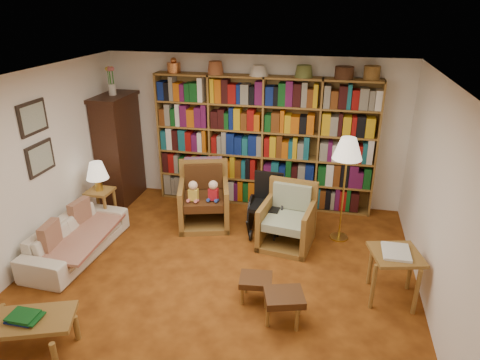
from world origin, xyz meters
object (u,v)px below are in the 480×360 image
(floor_lamp, at_px, (347,153))
(footstool_b, at_px, (284,299))
(sofa, at_px, (77,238))
(side_table_lamp, at_px, (101,200))
(wheelchair, at_px, (267,206))
(footstool_a, at_px, (256,281))
(armchair_leather, at_px, (206,198))
(armchair_sage, at_px, (287,220))
(side_table_papers, at_px, (395,261))
(coffee_table, at_px, (25,322))

(floor_lamp, distance_m, footstool_b, 2.30)
(sofa, bearing_deg, side_table_lamp, 9.12)
(side_table_lamp, xyz_separation_m, footstool_b, (3.08, -1.63, -0.12))
(wheelchair, xyz_separation_m, footstool_a, (0.14, -1.69, -0.15))
(side_table_lamp, height_order, footstool_b, side_table_lamp)
(armchair_leather, bearing_deg, side_table_lamp, -164.70)
(sofa, height_order, footstool_a, sofa)
(side_table_lamp, xyz_separation_m, armchair_sage, (2.92, 0.07, -0.07))
(side_table_lamp, distance_m, side_table_papers, 4.38)
(armchair_leather, relative_size, footstool_a, 2.45)
(wheelchair, relative_size, side_table_papers, 1.39)
(sofa, bearing_deg, footstool_b, -101.34)
(armchair_leather, xyz_separation_m, footstool_a, (1.13, -1.78, -0.14))
(armchair_leather, relative_size, floor_lamp, 0.64)
(armchair_leather, xyz_separation_m, coffee_table, (-1.01, -3.00, -0.10))
(footstool_b, bearing_deg, floor_lamp, 73.10)
(wheelchair, bearing_deg, side_table_lamp, -172.40)
(coffee_table, bearing_deg, armchair_sage, 48.45)
(sofa, xyz_separation_m, armchair_sage, (2.82, 0.96, 0.09))
(side_table_lamp, height_order, side_table_papers, side_table_papers)
(floor_lamp, height_order, side_table_papers, floor_lamp)
(sofa, bearing_deg, floor_lamp, -68.56)
(side_table_lamp, relative_size, footstool_b, 1.14)
(floor_lamp, bearing_deg, sofa, -161.25)
(armchair_sage, bearing_deg, side_table_papers, -37.43)
(side_table_lamp, height_order, armchair_leather, armchair_leather)
(armchair_leather, height_order, floor_lamp, floor_lamp)
(side_table_papers, height_order, footstool_b, side_table_papers)
(armchair_sage, distance_m, footstool_b, 1.71)
(side_table_papers, relative_size, coffee_table, 0.62)
(sofa, height_order, coffee_table, sofa)
(side_table_papers, distance_m, footstool_b, 1.39)
(side_table_lamp, height_order, floor_lamp, floor_lamp)
(wheelchair, height_order, footstool_a, wheelchair)
(side_table_papers, relative_size, footstool_a, 1.61)
(footstool_b, bearing_deg, armchair_sage, 95.44)
(side_table_lamp, distance_m, wheelchair, 2.60)
(sofa, xyz_separation_m, wheelchair, (2.47, 1.23, 0.17))
(side_table_papers, bearing_deg, armchair_leather, 152.56)
(armchair_leather, height_order, footstool_a, armchair_leather)
(armchair_leather, height_order, armchair_sage, armchair_leather)
(armchair_sage, xyz_separation_m, coffee_table, (-2.34, -2.64, -0.04))
(coffee_table, bearing_deg, side_table_lamp, 102.69)
(side_table_lamp, relative_size, footstool_a, 1.42)
(sofa, bearing_deg, armchair_sage, -68.49)
(floor_lamp, xyz_separation_m, side_table_papers, (0.60, -1.29, -0.83))
(sofa, xyz_separation_m, armchair_leather, (1.48, 1.32, 0.15))
(sofa, height_order, side_table_papers, side_table_papers)
(floor_lamp, height_order, coffee_table, floor_lamp)
(armchair_leather, height_order, footstool_b, armchair_leather)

